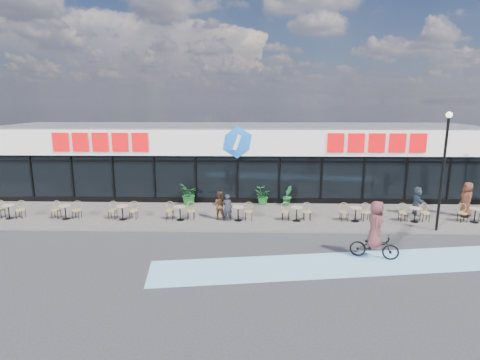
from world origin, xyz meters
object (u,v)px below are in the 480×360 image
object	(u,v)px
potted_plant_left	(189,194)
potted_plant_mid	(262,196)
bistro_set_0	(10,210)
patron_left	(227,208)
pedestrian_a	(467,200)
pedestrian_b	(417,201)
potted_plant_right	(287,196)
patron_right	(219,205)
cyclist_a	(375,236)
lamp_post	(444,162)

from	to	relation	value
potted_plant_left	potted_plant_mid	distance (m)	4.32
bistro_set_0	patron_left	size ratio (longest dim) A/B	1.09
bistro_set_0	potted_plant_left	world-z (taller)	potted_plant_left
bistro_set_0	potted_plant_mid	size ratio (longest dim) A/B	1.46
pedestrian_a	pedestrian_b	xyz separation A→B (m)	(-2.51, 0.21, -0.15)
potted_plant_right	potted_plant_left	bearing A→B (deg)	-179.42
patron_right	cyclist_a	distance (m)	7.94
patron_left	pedestrian_a	world-z (taller)	pedestrian_a
bistro_set_0	patron_right	xyz separation A→B (m)	(11.02, 0.09, 0.30)
cyclist_a	potted_plant_mid	bearing A→B (deg)	119.58
lamp_post	pedestrian_a	distance (m)	4.14
patron_left	patron_right	distance (m)	0.49
potted_plant_right	lamp_post	bearing A→B (deg)	-32.28
potted_plant_left	potted_plant_right	xyz separation A→B (m)	(5.81, 0.06, -0.07)
potted_plant_mid	patron_right	distance (m)	3.72
pedestrian_a	cyclist_a	world-z (taller)	cyclist_a
bistro_set_0	patron_right	bearing A→B (deg)	0.47
lamp_post	potted_plant_right	size ratio (longest dim) A/B	4.85
bistro_set_0	pedestrian_b	world-z (taller)	pedestrian_b
patron_left	cyclist_a	distance (m)	7.45
bistro_set_0	cyclist_a	bearing A→B (deg)	-14.18
potted_plant_right	pedestrian_a	xyz separation A→B (m)	(9.28, -1.99, 0.36)
lamp_post	patron_left	bearing A→B (deg)	173.32
cyclist_a	potted_plant_right	bearing A→B (deg)	110.47
bistro_set_0	pedestrian_a	size ratio (longest dim) A/B	0.82
potted_plant_mid	pedestrian_b	xyz separation A→B (m)	(8.26, -1.90, 0.25)
pedestrian_a	pedestrian_b	world-z (taller)	pedestrian_a
potted_plant_mid	potted_plant_left	bearing A→B (deg)	-177.76
lamp_post	potted_plant_left	xyz separation A→B (m)	(-12.50, 4.17, -2.64)
pedestrian_a	cyclist_a	size ratio (longest dim) A/B	0.80
potted_plant_left	patron_right	world-z (taller)	patron_right
pedestrian_a	bistro_set_0	bearing A→B (deg)	-81.16
bistro_set_0	cyclist_a	world-z (taller)	cyclist_a
lamp_post	bistro_set_0	bearing A→B (deg)	176.46
bistro_set_0	pedestrian_b	size ratio (longest dim) A/B	0.98
potted_plant_left	cyclist_a	size ratio (longest dim) A/B	0.55
lamp_post	bistro_set_0	world-z (taller)	lamp_post
patron_right	pedestrian_b	xyz separation A→B (m)	(10.56, 1.02, 0.03)
cyclist_a	pedestrian_b	bearing A→B (deg)	53.97
bistro_set_0	potted_plant_mid	bearing A→B (deg)	12.73
pedestrian_b	bistro_set_0	bearing A→B (deg)	99.43
patron_right	lamp_post	bearing A→B (deg)	179.04
potted_plant_left	pedestrian_a	xyz separation A→B (m)	(15.08, -1.93, 0.29)
lamp_post	potted_plant_left	size ratio (longest dim) A/B	4.32
potted_plant_mid	patron_left	size ratio (longest dim) A/B	0.75
potted_plant_right	pedestrian_b	xyz separation A→B (m)	(6.77, -1.78, 0.21)
lamp_post	potted_plant_right	xyz separation A→B (m)	(-6.70, 4.23, -2.71)
pedestrian_b	cyclist_a	xyz separation A→B (m)	(-4.04, -5.55, 0.03)
pedestrian_a	patron_left	bearing A→B (deg)	-78.52
patron_left	pedestrian_b	xyz separation A→B (m)	(10.14, 1.27, 0.08)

